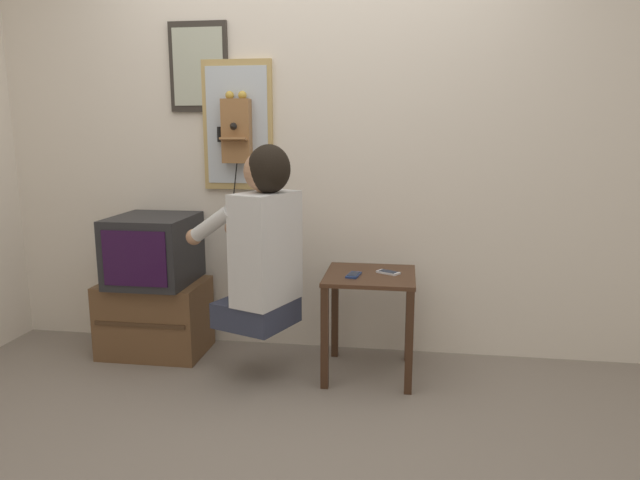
# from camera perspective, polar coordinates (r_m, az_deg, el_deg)

# --- Properties ---
(ground_plane) EXTENTS (14.00, 14.00, 0.00)m
(ground_plane) POSITION_cam_1_polar(r_m,az_deg,el_deg) (2.77, -4.36, -18.62)
(ground_plane) COLOR slate
(wall_back) EXTENTS (6.80, 0.05, 2.55)m
(wall_back) POSITION_cam_1_polar(r_m,az_deg,el_deg) (3.49, -0.59, 9.53)
(wall_back) COLOR beige
(wall_back) RESTS_ON ground_plane
(side_table) EXTENTS (0.49, 0.49, 0.58)m
(side_table) POSITION_cam_1_polar(r_m,az_deg,el_deg) (3.19, 5.00, -5.62)
(side_table) COLOR #422819
(side_table) RESTS_ON ground_plane
(person) EXTENTS (0.61, 0.54, 0.98)m
(person) POSITION_cam_1_polar(r_m,az_deg,el_deg) (3.04, -5.78, -0.09)
(person) COLOR #2D3347
(person) RESTS_ON ground_plane
(tv_stand) EXTENTS (0.62, 0.42, 0.45)m
(tv_stand) POSITION_cam_1_polar(r_m,az_deg,el_deg) (3.69, -16.16, -7.43)
(tv_stand) COLOR brown
(tv_stand) RESTS_ON ground_plane
(television) EXTENTS (0.46, 0.51, 0.41)m
(television) POSITION_cam_1_polar(r_m,az_deg,el_deg) (3.57, -16.30, -0.92)
(television) COLOR #232326
(television) RESTS_ON tv_stand
(wall_phone_antique) EXTENTS (0.21, 0.19, 0.80)m
(wall_phone_antique) POSITION_cam_1_polar(r_m,az_deg,el_deg) (3.51, -8.29, 10.81)
(wall_phone_antique) COLOR olive
(framed_picture) EXTENTS (0.36, 0.03, 0.53)m
(framed_picture) POSITION_cam_1_polar(r_m,az_deg,el_deg) (3.65, -12.04, 16.56)
(framed_picture) COLOR #2D2823
(wall_mirror) EXTENTS (0.43, 0.03, 0.77)m
(wall_mirror) POSITION_cam_1_polar(r_m,az_deg,el_deg) (3.55, -8.23, 11.27)
(wall_mirror) COLOR tan
(cell_phone_held) EXTENTS (0.08, 0.13, 0.01)m
(cell_phone_held) POSITION_cam_1_polar(r_m,az_deg,el_deg) (3.10, 3.37, -3.51)
(cell_phone_held) COLOR navy
(cell_phone_held) RESTS_ON side_table
(cell_phone_spare) EXTENTS (0.14, 0.11, 0.01)m
(cell_phone_spare) POSITION_cam_1_polar(r_m,az_deg,el_deg) (3.17, 6.84, -3.22)
(cell_phone_spare) COLOR silver
(cell_phone_spare) RESTS_ON side_table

